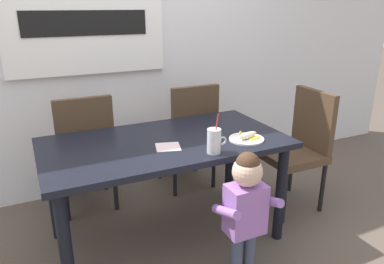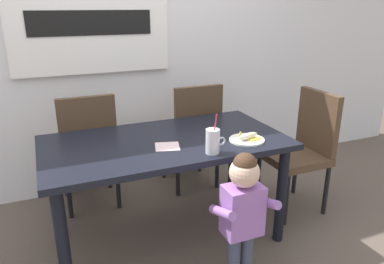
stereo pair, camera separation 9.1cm
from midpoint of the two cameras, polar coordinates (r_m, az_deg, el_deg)
name	(u,v)px [view 1 (the left image)]	position (r m, az deg, el deg)	size (l,w,h in m)	color
ground_plane	(168,237)	(2.75, -4.82, -15.99)	(24.00, 24.00, 0.00)	brown
back_wall	(118,22)	(3.23, -12.39, 16.48)	(6.40, 0.17, 2.90)	silver
dining_table	(165,154)	(2.43, -5.24, -3.42)	(1.58, 0.84, 0.75)	black
dining_chair_left	(85,147)	(2.96, -17.29, -2.26)	(0.44, 0.45, 0.96)	#4C3826
dining_chair_right	(190,131)	(3.19, -1.21, 0.21)	(0.44, 0.44, 0.96)	#4C3826
dining_chair_far	(300,143)	(3.02, 15.71, -1.67)	(0.44, 0.44, 0.96)	#4C3826
toddler_standing	(246,204)	(2.11, 7.16, -11.07)	(0.33, 0.24, 0.84)	#3F4760
milk_cup	(214,142)	(2.17, 2.29, -1.63)	(0.13, 0.08, 0.25)	silver
snack_plate	(246,139)	(2.41, 7.44, -1.10)	(0.23, 0.23, 0.01)	white
peeled_banana	(248,136)	(2.40, 7.66, -0.56)	(0.18, 0.12, 0.07)	#F4EAC6
paper_napkin	(168,147)	(2.28, -4.92, -2.35)	(0.15, 0.15, 0.00)	silver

